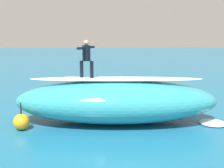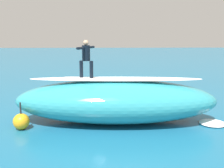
{
  "view_description": "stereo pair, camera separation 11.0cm",
  "coord_description": "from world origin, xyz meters",
  "px_view_note": "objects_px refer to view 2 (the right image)",
  "views": [
    {
      "loc": [
        0.98,
        12.39,
        3.49
      ],
      "look_at": [
        0.47,
        0.48,
        1.3
      ],
      "focal_mm": 43.41,
      "sensor_mm": 36.0,
      "label": 1
    },
    {
      "loc": [
        0.87,
        12.39,
        3.49
      ],
      "look_at": [
        0.47,
        0.48,
        1.3
      ],
      "focal_mm": 43.41,
      "sensor_mm": 36.0,
      "label": 2
    }
  ],
  "objects_px": {
    "surfboard_paddling": "(132,103)",
    "surfer_paddling": "(134,100)",
    "surfer_riding": "(86,56)",
    "surfboard_riding": "(86,79)",
    "buoy_marker": "(21,121)"
  },
  "relations": [
    {
      "from": "surfer_riding",
      "to": "surfboard_paddling",
      "type": "xyz_separation_m",
      "value": [
        -2.11,
        -2.68,
        -2.62
      ]
    },
    {
      "from": "surfer_riding",
      "to": "buoy_marker",
      "type": "relative_size",
      "value": 1.43
    },
    {
      "from": "buoy_marker",
      "to": "surfboard_paddling",
      "type": "bearing_deg",
      "value": -142.03
    },
    {
      "from": "surfboard_paddling",
      "to": "surfer_paddling",
      "type": "height_order",
      "value": "surfer_paddling"
    },
    {
      "from": "surfer_riding",
      "to": "buoy_marker",
      "type": "height_order",
      "value": "surfer_riding"
    },
    {
      "from": "surfer_riding",
      "to": "surfer_paddling",
      "type": "xyz_separation_m",
      "value": [
        -2.21,
        -2.76,
        -2.44
      ]
    },
    {
      "from": "surfer_riding",
      "to": "surfer_paddling",
      "type": "distance_m",
      "value": 4.3
    },
    {
      "from": "surfboard_paddling",
      "to": "buoy_marker",
      "type": "distance_m",
      "value": 5.72
    },
    {
      "from": "surfer_riding",
      "to": "surfboard_paddling",
      "type": "height_order",
      "value": "surfer_riding"
    },
    {
      "from": "surfboard_paddling",
      "to": "buoy_marker",
      "type": "relative_size",
      "value": 2.04
    },
    {
      "from": "surfer_paddling",
      "to": "buoy_marker",
      "type": "relative_size",
      "value": 1.44
    },
    {
      "from": "surfboard_riding",
      "to": "surfboard_paddling",
      "type": "height_order",
      "value": "surfboard_riding"
    },
    {
      "from": "surfer_paddling",
      "to": "surfboard_riding",
      "type": "bearing_deg",
      "value": 16.0
    },
    {
      "from": "surfboard_riding",
      "to": "surfer_riding",
      "type": "distance_m",
      "value": 0.9
    },
    {
      "from": "surfer_riding",
      "to": "surfboard_paddling",
      "type": "distance_m",
      "value": 4.3
    }
  ]
}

